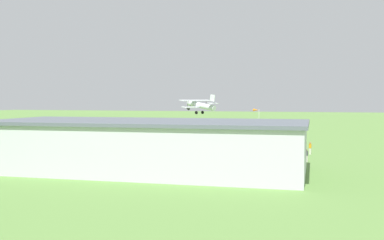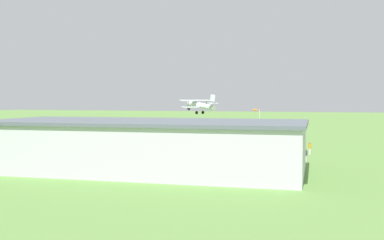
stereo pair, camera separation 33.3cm
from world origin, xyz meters
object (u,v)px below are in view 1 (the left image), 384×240
object	(u,v)px
car_yellow	(24,143)
person_beside_truck	(310,148)
biplane	(200,105)
person_watching_takeoff	(307,156)
car_silver	(92,146)
hangar	(146,145)
car_orange	(54,144)
windsock	(256,112)

from	to	relation	value
car_yellow	person_beside_truck	distance (m)	43.83
biplane	person_watching_takeoff	xyz separation A→B (m)	(-22.08, 30.25, -5.76)
car_silver	hangar	bearing A→B (deg)	134.52
car_yellow	hangar	bearing A→B (deg)	149.77
car_orange	person_beside_truck	bearing A→B (deg)	-171.97
car_orange	person_watching_takeoff	xyz separation A→B (m)	(-37.59, 2.96, -0.06)
car_orange	car_silver	bearing A→B (deg)	177.95
car_yellow	person_beside_truck	size ratio (longest dim) A/B	2.32
car_silver	car_yellow	bearing A→B (deg)	-4.41
car_silver	person_beside_truck	xyz separation A→B (m)	(-31.00, -5.55, 0.04)
person_watching_takeoff	windsock	bearing A→B (deg)	-74.12
person_watching_takeoff	biplane	bearing A→B (deg)	-53.87
hangar	biplane	size ratio (longest dim) A/B	3.96
biplane	person_watching_takeoff	distance (m)	37.89
hangar	car_orange	xyz separation A→B (m)	(21.33, -15.14, -1.90)
hangar	person_watching_takeoff	xyz separation A→B (m)	(-16.27, -12.18, -1.95)
biplane	person_beside_truck	world-z (taller)	biplane
car_yellow	windsock	world-z (taller)	windsock
car_silver	car_orange	xyz separation A→B (m)	(6.67, -0.24, 0.01)
biplane	person_beside_truck	bearing A→B (deg)	135.24
person_beside_truck	windsock	distance (m)	41.84
hangar	windsock	world-z (taller)	windsock
biplane	car_silver	distance (m)	29.47
hangar	windsock	bearing A→B (deg)	-92.60
car_orange	person_watching_takeoff	size ratio (longest dim) A/B	2.62
car_yellow	windsock	distance (m)	53.32
hangar	car_yellow	bearing A→B (deg)	-30.23
car_silver	windsock	distance (m)	48.32
biplane	car_yellow	distance (m)	34.59
person_beside_truck	windsock	xyz separation A→B (m)	(13.63, -39.35, 4.03)
hangar	person_beside_truck	size ratio (longest dim) A/B	19.85
hangar	car_silver	xyz separation A→B (m)	(14.65, -14.90, -1.90)
car_yellow	car_silver	bearing A→B (deg)	175.59
hangar	biplane	bearing A→B (deg)	-82.20
person_beside_truck	hangar	bearing A→B (deg)	51.36
person_watching_takeoff	person_beside_truck	size ratio (longest dim) A/B	0.91
hangar	car_orange	size ratio (longest dim) A/B	8.31
windsock	person_watching_takeoff	bearing A→B (deg)	105.88
car_silver	person_watching_takeoff	bearing A→B (deg)	174.98
car_silver	person_beside_truck	distance (m)	31.50
car_silver	person_watching_takeoff	size ratio (longest dim) A/B	2.99
hangar	car_yellow	xyz separation A→B (m)	(27.24, -15.87, -1.87)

